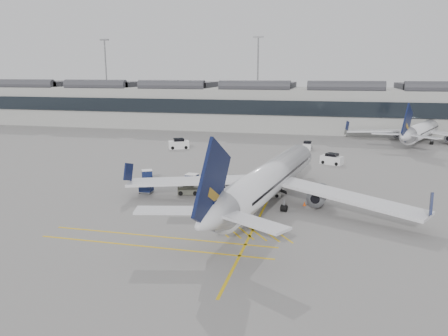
% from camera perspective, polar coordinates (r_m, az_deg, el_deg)
% --- Properties ---
extents(ground, '(220.00, 220.00, 0.00)m').
position_cam_1_polar(ground, '(51.46, -6.08, -4.78)').
color(ground, gray).
rests_on(ground, ground).
extents(terminal, '(200.00, 20.45, 12.40)m').
position_cam_1_polar(terminal, '(119.64, 5.64, 8.07)').
color(terminal, '#9E9E99').
rests_on(terminal, ground).
extents(light_masts, '(113.00, 0.60, 25.45)m').
position_cam_1_polar(light_masts, '(133.47, 5.88, 12.11)').
color(light_masts, slate).
rests_on(light_masts, ground).
extents(apron_markings, '(0.25, 60.00, 0.01)m').
position_cam_1_polar(apron_markings, '(58.60, 6.53, -2.64)').
color(apron_markings, gold).
rests_on(apron_markings, ground).
extents(airliner_main, '(34.50, 37.97, 10.15)m').
position_cam_1_polar(airliner_main, '(50.59, 5.81, -1.57)').
color(airliner_main, silver).
rests_on(airliner_main, ground).
extents(airliner_far, '(30.45, 33.66, 9.49)m').
position_cam_1_polar(airliner_far, '(104.67, 24.58, 4.54)').
color(airliner_far, silver).
rests_on(airliner_far, ground).
extents(belt_loader, '(4.59, 2.04, 1.83)m').
position_cam_1_polar(belt_loader, '(54.82, 5.36, -3.10)').
color(belt_loader, silver).
rests_on(belt_loader, ground).
extents(baggage_cart_a, '(1.77, 1.51, 1.72)m').
position_cam_1_polar(baggage_cart_a, '(59.11, -4.21, -1.54)').
color(baggage_cart_a, gray).
rests_on(baggage_cart_a, ground).
extents(baggage_cart_b, '(1.86, 1.70, 1.59)m').
position_cam_1_polar(baggage_cart_b, '(52.95, -0.40, -3.25)').
color(baggage_cart_b, gray).
rests_on(baggage_cart_b, ground).
extents(baggage_cart_c, '(1.67, 1.37, 1.75)m').
position_cam_1_polar(baggage_cart_c, '(56.64, -10.14, -2.31)').
color(baggage_cart_c, gray).
rests_on(baggage_cart_c, ground).
extents(baggage_cart_d, '(1.95, 1.84, 1.62)m').
position_cam_1_polar(baggage_cart_d, '(62.75, -10.01, -0.92)').
color(baggage_cart_d, gray).
rests_on(baggage_cart_d, ground).
extents(ramp_agent_a, '(0.67, 0.56, 1.58)m').
position_cam_1_polar(ramp_agent_a, '(56.39, 2.32, -2.34)').
color(ramp_agent_a, '#ED590C').
rests_on(ramp_agent_a, ground).
extents(ramp_agent_b, '(1.01, 0.97, 1.64)m').
position_cam_1_polar(ramp_agent_b, '(52.32, 1.01, -3.48)').
color(ramp_agent_b, orange).
rests_on(ramp_agent_b, ground).
extents(pushback_tug, '(2.86, 2.11, 1.44)m').
position_cam_1_polar(pushback_tug, '(55.55, -4.67, -2.76)').
color(pushback_tug, '#4C4D42').
rests_on(pushback_tug, ground).
extents(safety_cone_nose, '(0.39, 0.39, 0.54)m').
position_cam_1_polar(safety_cone_nose, '(72.56, 5.67, 0.54)').
color(safety_cone_nose, '#F24C0A').
rests_on(safety_cone_nose, ground).
extents(safety_cone_engine, '(0.36, 0.36, 0.50)m').
position_cam_1_polar(safety_cone_engine, '(51.55, 10.47, -4.60)').
color(safety_cone_engine, '#F24C0A').
rests_on(safety_cone_engine, ground).
extents(service_van_left, '(4.50, 3.57, 2.07)m').
position_cam_1_polar(service_van_left, '(88.51, -5.93, 3.13)').
color(service_van_left, silver).
rests_on(service_van_left, ground).
extents(service_van_mid, '(1.75, 3.27, 1.65)m').
position_cam_1_polar(service_van_mid, '(88.76, 10.85, 2.87)').
color(service_van_mid, silver).
rests_on(service_van_mid, ground).
extents(service_van_right, '(3.99, 3.04, 1.84)m').
position_cam_1_polar(service_van_right, '(75.43, 13.90, 1.12)').
color(service_van_right, silver).
rests_on(service_van_right, ground).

